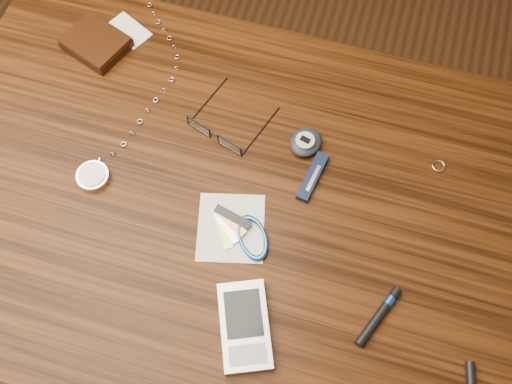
% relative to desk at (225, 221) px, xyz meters
% --- Properties ---
extents(ground, '(3.80, 3.80, 0.00)m').
position_rel_desk_xyz_m(ground, '(0.00, 0.00, -0.65)').
color(ground, '#472814').
rests_on(ground, ground).
extents(desk, '(1.00, 0.70, 0.75)m').
position_rel_desk_xyz_m(desk, '(0.00, 0.00, 0.00)').
color(desk, '#371A08').
rests_on(desk, ground).
extents(wallet_and_card, '(0.15, 0.15, 0.02)m').
position_rel_desk_xyz_m(wallet_and_card, '(-0.30, 0.22, 0.11)').
color(wallet_and_card, black).
rests_on(wallet_and_card, desk).
extents(eyeglasses, '(0.14, 0.14, 0.02)m').
position_rel_desk_xyz_m(eyeglasses, '(-0.04, 0.10, 0.11)').
color(eyeglasses, black).
rests_on(eyeglasses, desk).
extents(gold_ring, '(0.03, 0.03, 0.00)m').
position_rel_desk_xyz_m(gold_ring, '(0.32, 0.15, 0.10)').
color(gold_ring, tan).
rests_on(gold_ring, desk).
extents(pocket_watch, '(0.11, 0.39, 0.02)m').
position_rel_desk_xyz_m(pocket_watch, '(-0.20, -0.01, 0.11)').
color(pocket_watch, silver).
rests_on(pocket_watch, desk).
extents(pda_phone, '(0.11, 0.14, 0.02)m').
position_rel_desk_xyz_m(pda_phone, '(0.09, -0.19, 0.11)').
color(pda_phone, '#ADADB2').
rests_on(pda_phone, desk).
extents(pedometer, '(0.06, 0.07, 0.02)m').
position_rel_desk_xyz_m(pedometer, '(0.10, 0.13, 0.11)').
color(pedometer, black).
rests_on(pedometer, desk).
extents(notepad_keys, '(0.14, 0.13, 0.01)m').
position_rel_desk_xyz_m(notepad_keys, '(0.05, -0.05, 0.11)').
color(notepad_keys, white).
rests_on(notepad_keys, desk).
extents(pocket_knife, '(0.03, 0.09, 0.01)m').
position_rel_desk_xyz_m(pocket_knife, '(0.13, 0.07, 0.11)').
color(pocket_knife, '#0B1A35').
rests_on(pocket_knife, desk).
extents(black_blue_pen, '(0.05, 0.10, 0.01)m').
position_rel_desk_xyz_m(black_blue_pen, '(0.27, -0.11, 0.11)').
color(black_blue_pen, black).
rests_on(black_blue_pen, desk).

